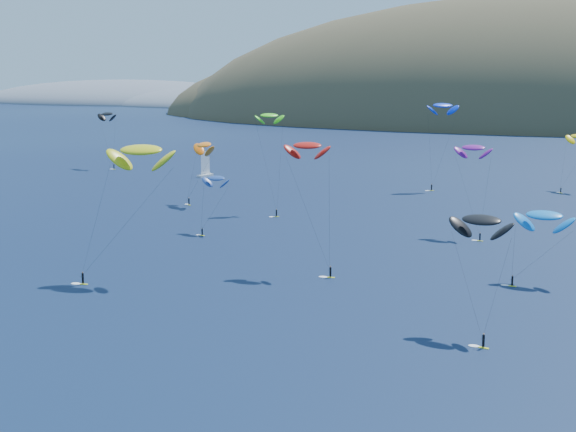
# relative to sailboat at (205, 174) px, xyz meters

# --- Properties ---
(island) EXTENTS (730.00, 300.00, 210.00)m
(island) POSITION_rel_sailboat_xyz_m (105.57, 375.61, -11.62)
(island) COLOR #3D3526
(island) RESTS_ON ground
(headland) EXTENTS (460.00, 250.00, 60.00)m
(headland) POSITION_rel_sailboat_xyz_m (-379.09, 563.33, -4.25)
(headland) COLOR slate
(headland) RESTS_ON ground
(sailboat) EXTENTS (8.36, 7.18, 10.10)m
(sailboat) POSITION_rel_sailboat_xyz_m (0.00, 0.00, 0.00)
(sailboat) COLOR silver
(sailboat) RESTS_ON ground
(kitesurfer_1) EXTENTS (10.71, 9.85, 19.18)m
(kitesurfer_1) POSITION_rel_sailboat_xyz_m (27.22, -51.24, 15.49)
(kitesurfer_1) COLOR yellow
(kitesurfer_1) RESTS_ON ground
(kitesurfer_2) EXTENTS (13.65, 13.83, 26.15)m
(kitesurfer_2) POSITION_rel_sailboat_xyz_m (54.82, -126.15, 21.85)
(kitesurfer_2) COLOR yellow
(kitesurfer_2) RESTS_ON ground
(kitesurfer_3) EXTENTS (10.19, 12.76, 27.14)m
(kitesurfer_3) POSITION_rel_sailboat_xyz_m (48.42, -54.56, 24.09)
(kitesurfer_3) COLOR yellow
(kitesurfer_3) RESTS_ON ground
(kitesurfer_4) EXTENTS (10.68, 11.30, 28.74)m
(kitesurfer_4) POSITION_rel_sailboat_xyz_m (82.19, 2.39, 25.06)
(kitesurfer_4) COLOR yellow
(kitesurfer_4) RESTS_ON ground
(kitesurfer_5) EXTENTS (10.32, 9.08, 14.47)m
(kitesurfer_5) POSITION_rel_sailboat_xyz_m (121.77, -103.19, 10.84)
(kitesurfer_5) COLOR yellow
(kitesurfer_5) RESTS_ON ground
(kitesurfer_6) EXTENTS (8.55, 10.28, 21.88)m
(kitesurfer_6) POSITION_rel_sailboat_xyz_m (103.06, -65.72, 18.66)
(kitesurfer_6) COLOR yellow
(kitesurfer_6) RESTS_ON ground
(kitesurfer_7) EXTENTS (9.41, 11.45, 18.33)m
(kitesurfer_7) POSITION_rel_sailboat_xyz_m (115.67, -134.41, 14.96)
(kitesurfer_7) COLOR yellow
(kitesurfer_7) RESTS_ON ground
(kitesurfer_9) EXTENTS (11.54, 7.59, 25.39)m
(kitesurfer_9) POSITION_rel_sailboat_xyz_m (80.28, -110.39, 22.12)
(kitesurfer_9) COLOR yellow
(kitesurfer_9) RESTS_ON ground
(kitesurfer_10) EXTENTS (7.38, 8.46, 14.27)m
(kitesurfer_10) POSITION_rel_sailboat_xyz_m (48.29, -85.02, 11.40)
(kitesurfer_10) COLOR yellow
(kitesurfer_10) RESTS_ON ground
(kitesurfer_12) EXTENTS (11.68, 9.00, 22.94)m
(kitesurfer_12) POSITION_rel_sailboat_xyz_m (-47.24, 10.43, 19.45)
(kitesurfer_12) COLOR yellow
(kitesurfer_12) RESTS_ON ground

